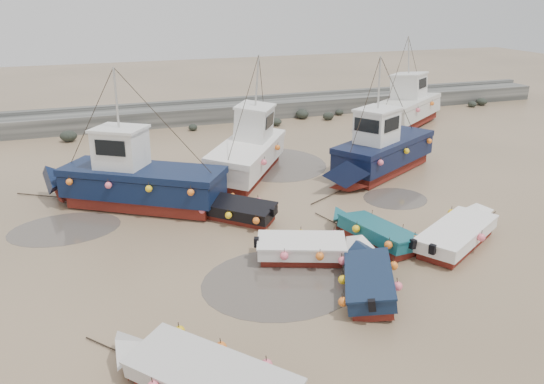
{
  "coord_description": "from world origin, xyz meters",
  "views": [
    {
      "loc": [
        -7.6,
        -16.75,
        9.34
      ],
      "look_at": [
        -0.82,
        2.82,
        1.4
      ],
      "focal_mm": 35.0,
      "sensor_mm": 36.0,
      "label": 1
    }
  ],
  "objects": [
    {
      "name": "cabin_boat_2",
      "position": [
        6.59,
        6.89,
        1.35
      ],
      "size": [
        9.16,
        5.99,
        6.22
      ],
      "rotation": [
        0.0,
        0.0,
        2.08
      ],
      "color": "maroon",
      "rests_on": "ground"
    },
    {
      "name": "cabin_boat_0",
      "position": [
        -6.28,
        6.74,
        1.33
      ],
      "size": [
        9.48,
        6.66,
        6.22
      ],
      "rotation": [
        0.0,
        0.0,
        1.01
      ],
      "color": "maroon",
      "rests_on": "ground"
    },
    {
      "name": "puddle_a",
      "position": [
        -2.14,
        -1.92,
        0.0
      ],
      "size": [
        5.49,
        5.49,
        0.01
      ],
      "primitive_type": "cylinder",
      "color": "#514941",
      "rests_on": "ground"
    },
    {
      "name": "ground",
      "position": [
        0.0,
        0.0,
        0.0
      ],
      "size": [
        120.0,
        120.0,
        0.0
      ],
      "primitive_type": "plane",
      "color": "#A08262",
      "rests_on": "ground"
    },
    {
      "name": "cabin_boat_1",
      "position": [
        0.19,
        9.52,
        1.34
      ],
      "size": [
        6.64,
        9.02,
        6.22
      ],
      "rotation": [
        0.0,
        0.0,
        -0.59
      ],
      "color": "maroon",
      "rests_on": "ground"
    },
    {
      "name": "puddle_b",
      "position": [
        5.65,
        3.52,
        0.0
      ],
      "size": [
        3.07,
        3.07,
        0.01
      ],
      "primitive_type": "cylinder",
      "color": "#514941",
      "rests_on": "ground"
    },
    {
      "name": "dinghy_0",
      "position": [
        -5.8,
        -6.2,
        0.54
      ],
      "size": [
        4.99,
        5.61,
        1.43
      ],
      "rotation": [
        0.0,
        0.0,
        0.71
      ],
      "color": "maroon",
      "rests_on": "ground"
    },
    {
      "name": "puddle_d",
      "position": [
        2.02,
        10.48,
        0.0
      ],
      "size": [
        5.73,
        5.73,
        0.01
      ],
      "primitive_type": "cylinder",
      "color": "#514941",
      "rests_on": "ground"
    },
    {
      "name": "dinghy_3",
      "position": [
        5.49,
        -1.46,
        0.54
      ],
      "size": [
        6.08,
        4.03,
        1.43
      ],
      "rotation": [
        0.0,
        0.0,
        -1.04
      ],
      "color": "maroon",
      "rests_on": "ground"
    },
    {
      "name": "person",
      "position": [
        -4.88,
        6.84,
        0.0
      ],
      "size": [
        0.71,
        0.67,
        1.63
      ],
      "primitive_type": "imported",
      "rotation": [
        0.0,
        0.0,
        3.78
      ],
      "color": "#161D33",
      "rests_on": "ground"
    },
    {
      "name": "dinghy_1",
      "position": [
        0.49,
        -3.35,
        0.56
      ],
      "size": [
        3.17,
        5.32,
        1.43
      ],
      "rotation": [
        0.0,
        0.0,
        -0.45
      ],
      "color": "maroon",
      "rests_on": "ground"
    },
    {
      "name": "cabin_boat_3",
      "position": [
        14.51,
        16.36,
        1.33
      ],
      "size": [
        9.25,
        7.29,
        6.22
      ],
      "rotation": [
        0.0,
        0.0,
        -0.95
      ],
      "color": "maroon",
      "rests_on": "ground"
    },
    {
      "name": "seawall",
      "position": [
        0.05,
        21.99,
        0.63
      ],
      "size": [
        60.0,
        4.92,
        1.5
      ],
      "color": "slate",
      "rests_on": "ground"
    },
    {
      "name": "dinghy_2",
      "position": [
        2.22,
        -0.22,
        0.56
      ],
      "size": [
        2.48,
        5.4,
        1.43
      ],
      "rotation": [
        0.0,
        0.0,
        0.28
      ],
      "color": "maroon",
      "rests_on": "ground"
    },
    {
      "name": "dinghy_4",
      "position": [
        -2.37,
        3.82,
        0.56
      ],
      "size": [
        4.42,
        4.3,
        1.43
      ],
      "rotation": [
        0.0,
        0.0,
        0.8
      ],
      "color": "maroon",
      "rests_on": "ground"
    },
    {
      "name": "dinghy_5",
      "position": [
        -0.56,
        -0.81,
        0.56
      ],
      "size": [
        5.29,
        2.85,
        1.43
      ],
      "rotation": [
        0.0,
        0.0,
        -1.93
      ],
      "color": "maroon",
      "rests_on": "ground"
    },
    {
      "name": "puddle_c",
      "position": [
        -9.2,
        5.04,
        0.0
      ],
      "size": [
        4.52,
        4.52,
        0.01
      ],
      "primitive_type": "cylinder",
      "color": "#514941",
      "rests_on": "ground"
    }
  ]
}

